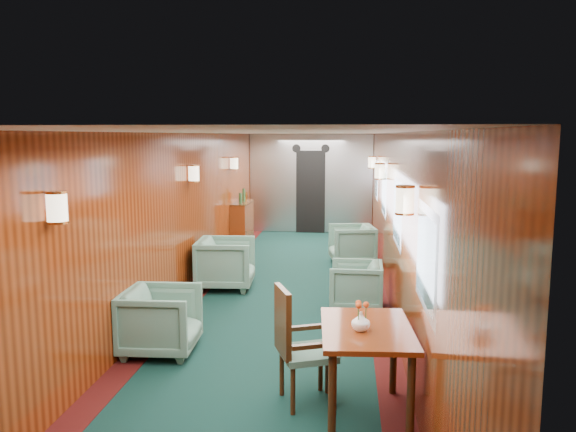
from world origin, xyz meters
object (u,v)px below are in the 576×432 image
at_px(dining_table, 366,342).
at_px(armchair_right_near, 356,285).
at_px(credenza, 242,224).
at_px(armchair_left_far, 226,263).
at_px(armchair_right_far, 352,244).
at_px(armchair_left_near, 161,320).
at_px(side_chair, 296,341).

xyz_separation_m(dining_table, armchair_right_near, (-0.04, 3.03, -0.34)).
bearing_deg(credenza, dining_table, -71.46).
bearing_deg(armchair_left_far, armchair_right_near, -116.33).
distance_m(credenza, armchair_right_far, 2.73).
bearing_deg(armchair_left_far, armchair_right_far, -49.48).
xyz_separation_m(dining_table, credenza, (-2.41, 7.19, -0.18)).
distance_m(dining_table, armchair_left_far, 4.38).
bearing_deg(armchair_right_far, armchair_right_near, -9.52).
height_order(armchair_left_near, armchair_right_far, armchair_right_far).
height_order(side_chair, armchair_left_far, side_chair).
height_order(side_chair, credenza, credenza).
relative_size(credenza, armchair_right_far, 1.55).
xyz_separation_m(armchair_left_near, armchair_left_far, (0.14, 2.66, 0.03)).
xyz_separation_m(armchair_left_far, armchair_right_near, (2.00, -0.84, -0.07)).
xyz_separation_m(credenza, armchair_left_near, (0.23, -5.97, -0.13)).
xyz_separation_m(dining_table, armchair_left_far, (-2.04, 3.87, -0.27)).
bearing_deg(side_chair, dining_table, -39.12).
bearing_deg(armchair_left_far, credenza, 2.77).
distance_m(armchair_left_far, armchair_right_far, 2.73).
xyz_separation_m(side_chair, armchair_right_far, (0.52, 5.58, -0.21)).
xyz_separation_m(armchair_right_near, armchair_right_far, (-0.04, 2.74, 0.04)).
height_order(armchair_left_near, armchair_left_far, armchair_left_far).
height_order(dining_table, armchair_right_near, dining_table).
bearing_deg(side_chair, armchair_left_far, 90.02).
bearing_deg(dining_table, credenza, 104.94).
height_order(side_chair, armchair_right_near, side_chair).
relative_size(armchair_left_near, armchair_right_near, 1.11).
bearing_deg(armchair_right_near, dining_table, 2.57).
bearing_deg(armchair_right_near, side_chair, -9.35).
bearing_deg(armchair_right_far, side_chair, -15.63).
bearing_deg(side_chair, armchair_right_near, 57.51).
bearing_deg(armchair_right_near, armchair_right_far, -177.45).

